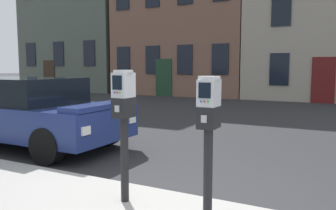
{
  "coord_description": "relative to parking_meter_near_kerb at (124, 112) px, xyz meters",
  "views": [
    {
      "loc": [
        1.39,
        -3.42,
        1.64
      ],
      "look_at": [
        -0.27,
        -0.22,
        1.24
      ],
      "focal_mm": 36.76,
      "sensor_mm": 36.0,
      "label": 1
    }
  ],
  "objects": [
    {
      "name": "townhouse_brownstone",
      "position": [
        -6.71,
        17.23,
        4.44
      ],
      "size": [
        8.04,
        6.49,
        11.18
      ],
      "color": "brown",
      "rests_on": "ground_plane"
    },
    {
      "name": "parking_meter_near_kerb",
      "position": [
        0.0,
        0.0,
        0.0
      ],
      "size": [
        0.22,
        0.25,
        1.47
      ],
      "rotation": [
        0.0,
        0.0,
        -1.57
      ],
      "color": "black",
      "rests_on": "sidewalk_slab"
    },
    {
      "name": "parking_meter_twin_adjacent",
      "position": [
        0.99,
        -0.0,
        -0.04
      ],
      "size": [
        0.22,
        0.25,
        1.42
      ],
      "rotation": [
        0.0,
        0.0,
        -1.57
      ],
      "color": "black",
      "rests_on": "sidewalk_slab"
    },
    {
      "name": "parked_car_white_suv",
      "position": [
        -3.79,
        1.82,
        -0.41
      ],
      "size": [
        4.43,
        1.86,
        1.42
      ],
      "rotation": [
        0.0,
        0.0,
        0.0
      ],
      "color": "navy",
      "rests_on": "ground_plane"
    }
  ]
}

